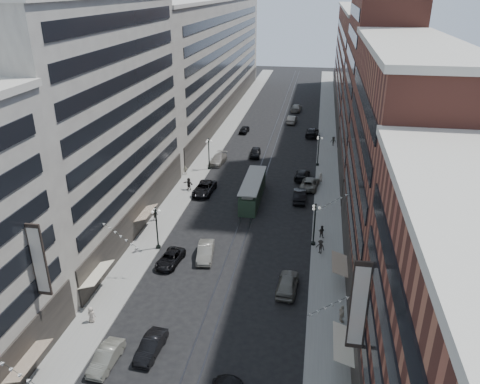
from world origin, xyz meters
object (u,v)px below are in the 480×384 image
Objects in this scene: car_1 at (106,357)px; car_extra_2 at (302,175)px; pedestrian_2 at (155,215)px; pedestrian_6 at (186,170)px; lamppost_se_mid at (318,149)px; pedestrian_extra_0 at (320,247)px; car_12 at (312,132)px; pedestrian_9 at (333,141)px; pedestrian_1 at (91,315)px; streetcar at (253,191)px; car_4 at (288,283)px; pedestrian_5 at (189,184)px; lamppost_sw_far at (157,226)px; car_8 at (218,159)px; car_14 at (292,119)px; car_extra_0 at (296,108)px; car_13 at (255,152)px; car_11 at (310,183)px; pedestrian_4 at (342,314)px; pedestrian_8 at (320,178)px; car_extra_1 at (205,252)px; lamppost_sw_mid at (209,153)px; car_2 at (170,259)px; car_10 at (299,195)px; car_5 at (151,346)px; pedestrian_7 at (321,231)px; car_9 at (244,130)px; car_7 at (204,188)px.

car_extra_2 is (14.16, 44.25, 0.03)m from car_1.
pedestrian_6 is at bearing 86.01° from pedestrian_2.
lamppost_se_mid reaches higher than pedestrian_extra_0.
car_12 is 7.61m from pedestrian_9.
pedestrian_1 is at bearing 77.48° from car_12.
car_4 is at bearing -72.51° from streetcar.
car_extra_2 is (-0.91, -24.42, -0.12)m from car_12.
lamppost_sw_far is at bearing -63.86° from pedestrian_5.
car_8 is 3.15× the size of pedestrian_extra_0.
car_extra_0 is at bearing -87.05° from car_14.
car_12 is 1.15× the size of car_14.
car_13 reaches higher than car_extra_2.
pedestrian_6 is (-20.63, 1.82, 0.16)m from car_11.
pedestrian_2 is 29.49m from pedestrian_4.
pedestrian_extra_0 reaches higher than car_8.
pedestrian_8 is 0.37× the size of car_extra_1.
pedestrian_1 reaches higher than car_extra_1.
lamppost_sw_mid is 1.00× the size of lamppost_se_mid.
pedestrian_5 is at bearing 18.55° from car_11.
car_4 is 2.83× the size of pedestrian_9.
car_2 is at bearing 31.84° from pedestrian_8.
pedestrian_extra_0 is at bearing -18.24° from pedestrian_2.
pedestrian_4 reaches higher than car_10.
car_5 is at bearing -72.39° from car_2.
car_1 is 0.73× the size of car_12.
pedestrian_extra_0 reaches higher than car_12.
car_11 is (8.13, 6.10, -0.74)m from streetcar.
pedestrian_7 is at bearing -7.23° from pedestrian_5.
pedestrian_1 reaches higher than car_9.
streetcar is 19.43m from car_13.
pedestrian_1 is 0.27× the size of car_7.
car_extra_1 is at bearing 88.78° from pedestrian_6.
car_extra_1 is at bearing 69.49° from car_11.
car_9 is (-16.00, 17.93, -2.40)m from lamppost_se_mid.
pedestrian_extra_0 is (19.26, -24.88, -2.08)m from lamppost_sw_mid.
lamppost_sw_mid is 3.19× the size of pedestrian_extra_0.
lamppost_sw_far reaches higher than pedestrian_extra_0.
car_7 is 1.44× the size of car_9.
pedestrian_5 reaches higher than car_14.
pedestrian_9 is at bearing 63.34° from car_extra_1.
lamppost_sw_mid is 5.11m from pedestrian_6.
pedestrian_6 is 28.77m from pedestrian_7.
pedestrian_7 is 14.99m from car_extra_1.
lamppost_sw_mid reaches higher than car_2.
car_2 is 19.13m from pedestrian_7.
car_8 is (-0.99, 49.04, 0.07)m from car_1.
car_4 reaches higher than car_13.
car_11 is at bearing 76.72° from car_5.
pedestrian_4 is at bearing 98.03° from car_12.
car_4 is at bearing -149.75° from pedestrian_1.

